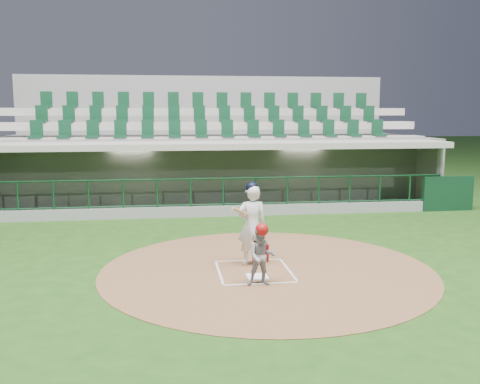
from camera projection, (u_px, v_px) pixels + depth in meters
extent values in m
plane|color=#1C4012|center=(252.00, 268.00, 11.73)|extent=(120.00, 120.00, 0.00)
cylinder|color=brown|center=(267.00, 270.00, 11.57)|extent=(7.20, 7.20, 0.01)
cube|color=white|center=(257.00, 277.00, 11.04)|extent=(0.43, 0.43, 0.02)
cube|color=white|center=(219.00, 273.00, 11.33)|extent=(0.05, 1.80, 0.01)
cube|color=silver|center=(288.00, 270.00, 11.53)|extent=(0.05, 1.80, 0.01)
cube|color=silver|center=(248.00, 260.00, 12.27)|extent=(1.55, 0.05, 0.01)
cube|color=white|center=(261.00, 284.00, 10.60)|extent=(1.55, 0.05, 0.01)
cube|color=gray|center=(219.00, 223.00, 19.16)|extent=(15.00, 3.00, 0.10)
cube|color=slate|center=(215.00, 179.00, 20.52)|extent=(15.00, 0.20, 2.70)
cube|color=#ADA99A|center=(215.00, 173.00, 20.36)|extent=(13.50, 0.04, 0.90)
cube|color=gray|center=(418.00, 181.00, 19.96)|extent=(0.20, 3.00, 2.70)
cube|color=#9F9B90|center=(219.00, 144.00, 18.49)|extent=(15.40, 3.50, 0.20)
cube|color=gray|center=(223.00, 212.00, 17.54)|extent=(15.00, 0.15, 0.40)
cube|color=black|center=(223.00, 164.00, 17.30)|extent=(15.00, 0.01, 0.95)
cube|color=brown|center=(216.00, 210.00, 20.15)|extent=(12.75, 0.40, 0.45)
cube|color=white|center=(132.00, 148.00, 18.35)|extent=(1.30, 0.35, 0.04)
cube|color=white|center=(302.00, 146.00, 19.16)|extent=(1.30, 0.35, 0.04)
cube|color=black|center=(448.00, 194.00, 18.47)|extent=(1.80, 0.18, 1.20)
imported|color=#B21413|center=(90.00, 194.00, 19.39)|extent=(1.29, 0.83, 1.89)
imported|color=#AE1214|center=(140.00, 198.00, 19.52)|extent=(0.96, 0.63, 1.52)
imported|color=maroon|center=(236.00, 194.00, 19.82)|extent=(1.00, 0.82, 1.77)
imported|color=#A31111|center=(319.00, 190.00, 20.43)|extent=(1.80, 1.11, 1.85)
cube|color=slate|center=(211.00, 167.00, 22.09)|extent=(17.00, 6.50, 2.50)
cube|color=#A59F95|center=(214.00, 141.00, 20.45)|extent=(16.60, 0.95, 0.30)
cube|color=#B0A99F|center=(212.00, 126.00, 21.30)|extent=(16.60, 0.95, 0.30)
cube|color=#A5A195|center=(210.00, 112.00, 22.15)|extent=(16.60, 0.95, 0.30)
cube|color=gray|center=(205.00, 131.00, 25.17)|extent=(17.00, 0.25, 5.05)
imported|color=white|center=(252.00, 225.00, 11.84)|extent=(0.67, 0.46, 1.79)
sphere|color=black|center=(252.00, 188.00, 11.71)|extent=(0.28, 0.28, 0.28)
cylinder|color=tan|center=(242.00, 212.00, 11.51)|extent=(0.58, 0.79, 0.39)
imported|color=gray|center=(262.00, 256.00, 10.46)|extent=(0.60, 0.49, 1.16)
sphere|color=#9C1011|center=(262.00, 230.00, 10.38)|extent=(0.26, 0.26, 0.26)
cube|color=maroon|center=(260.00, 253.00, 10.60)|extent=(0.32, 0.10, 0.35)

